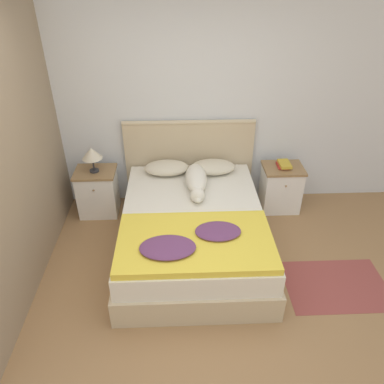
% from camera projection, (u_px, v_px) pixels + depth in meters
% --- Properties ---
extents(ground_plane, '(16.00, 16.00, 0.00)m').
position_uv_depth(ground_plane, '(188.00, 329.00, 3.26)').
color(ground_plane, '#997047').
extents(wall_back, '(9.00, 0.06, 2.55)m').
position_uv_depth(wall_back, '(182.00, 104.00, 4.36)').
color(wall_back, silver).
rests_on(wall_back, ground_plane).
extents(wall_side_left, '(0.06, 3.10, 2.55)m').
position_uv_depth(wall_side_left, '(21.00, 147.00, 3.40)').
color(wall_side_left, gray).
rests_on(wall_side_left, ground_plane).
extents(bed, '(1.50, 2.00, 0.53)m').
position_uv_depth(bed, '(193.00, 231.00, 3.99)').
color(bed, '#C6B28E').
rests_on(bed, ground_plane).
extents(headboard, '(1.58, 0.06, 1.10)m').
position_uv_depth(headboard, '(189.00, 160.00, 4.68)').
color(headboard, '#C6B28E').
rests_on(headboard, ground_plane).
extents(nightstand_left, '(0.48, 0.40, 0.59)m').
position_uv_depth(nightstand_left, '(98.00, 192.00, 4.58)').
color(nightstand_left, white).
rests_on(nightstand_left, ground_plane).
extents(nightstand_right, '(0.48, 0.40, 0.59)m').
position_uv_depth(nightstand_right, '(281.00, 188.00, 4.66)').
color(nightstand_right, white).
rests_on(nightstand_right, ground_plane).
extents(pillow_left, '(0.53, 0.33, 0.15)m').
position_uv_depth(pillow_left, '(167.00, 168.00, 4.46)').
color(pillow_left, beige).
rests_on(pillow_left, bed).
extents(pillow_right, '(0.53, 0.33, 0.15)m').
position_uv_depth(pillow_right, '(213.00, 167.00, 4.48)').
color(pillow_right, beige).
rests_on(pillow_right, bed).
extents(quilt, '(1.41, 0.84, 0.12)m').
position_uv_depth(quilt, '(194.00, 242.00, 3.37)').
color(quilt, yellow).
rests_on(quilt, bed).
extents(dog, '(0.24, 0.82, 0.20)m').
position_uv_depth(dog, '(196.00, 180.00, 4.18)').
color(dog, silver).
rests_on(dog, bed).
extents(book_stack, '(0.16, 0.22, 0.06)m').
position_uv_depth(book_stack, '(284.00, 164.00, 4.50)').
color(book_stack, '#AD2D28').
rests_on(book_stack, nightstand_right).
extents(table_lamp, '(0.23, 0.23, 0.31)m').
position_uv_depth(table_lamp, '(92.00, 154.00, 4.29)').
color(table_lamp, '#2D2D33').
rests_on(table_lamp, nightstand_left).
extents(rug, '(0.99, 0.70, 0.00)m').
position_uv_depth(rug, '(336.00, 285.00, 3.69)').
color(rug, '#93423D').
rests_on(rug, ground_plane).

